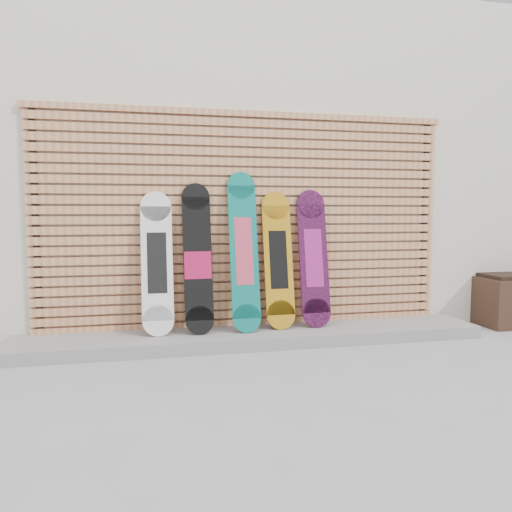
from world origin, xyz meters
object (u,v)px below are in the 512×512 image
(snowboard_0, at_px, (157,263))
(snowboard_4, at_px, (313,258))
(snowboard_2, at_px, (244,251))
(snowboard_3, at_px, (278,260))
(snowboard_1, at_px, (198,259))

(snowboard_0, distance_m, snowboard_4, 1.57)
(snowboard_2, bearing_deg, snowboard_3, 4.98)
(snowboard_0, relative_size, snowboard_2, 0.87)
(snowboard_0, distance_m, snowboard_2, 0.85)
(snowboard_2, bearing_deg, snowboard_0, 178.37)
(snowboard_2, bearing_deg, snowboard_1, 178.79)
(snowboard_3, bearing_deg, snowboard_1, -178.47)
(snowboard_2, xyz_separation_m, snowboard_4, (0.73, 0.03, -0.09))
(snowboard_0, xyz_separation_m, snowboard_2, (0.84, -0.02, 0.10))
(snowboard_0, bearing_deg, snowboard_4, 0.28)
(snowboard_2, distance_m, snowboard_3, 0.37)
(snowboard_3, distance_m, snowboard_4, 0.37)
(snowboard_1, xyz_separation_m, snowboard_3, (0.81, 0.02, -0.03))
(snowboard_2, relative_size, snowboard_4, 1.12)
(snowboard_4, bearing_deg, snowboard_0, -179.72)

